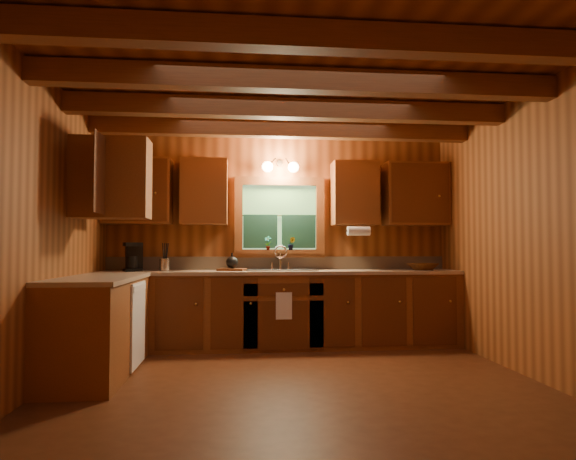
% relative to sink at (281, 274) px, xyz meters
% --- Properties ---
extents(room, '(4.20, 4.20, 4.20)m').
position_rel_sink_xyz_m(room, '(0.00, -1.60, 0.44)').
color(room, '#4D2612').
rests_on(room, ground).
extents(ceiling_beams, '(4.20, 2.54, 0.18)m').
position_rel_sink_xyz_m(ceiling_beams, '(0.00, -1.60, 1.63)').
color(ceiling_beams, brown).
rests_on(ceiling_beams, room).
extents(base_cabinets, '(4.20, 2.22, 0.86)m').
position_rel_sink_xyz_m(base_cabinets, '(-0.49, -0.32, -0.43)').
color(base_cabinets, brown).
rests_on(base_cabinets, ground).
extents(countertop, '(4.20, 2.24, 0.04)m').
position_rel_sink_xyz_m(countertop, '(-0.48, -0.31, 0.02)').
color(countertop, tan).
rests_on(countertop, base_cabinets).
extents(backsplash, '(4.20, 0.02, 0.16)m').
position_rel_sink_xyz_m(backsplash, '(0.00, 0.28, 0.12)').
color(backsplash, '#9C8469').
rests_on(backsplash, room).
extents(dishwasher_panel, '(0.02, 0.60, 0.80)m').
position_rel_sink_xyz_m(dishwasher_panel, '(-1.47, -0.92, -0.43)').
color(dishwasher_panel, white).
rests_on(dishwasher_panel, base_cabinets).
extents(upper_cabinets, '(4.19, 1.77, 0.78)m').
position_rel_sink_xyz_m(upper_cabinets, '(-0.56, -0.18, 0.98)').
color(upper_cabinets, brown).
rests_on(upper_cabinets, room).
extents(window, '(1.12, 0.08, 1.00)m').
position_rel_sink_xyz_m(window, '(0.00, 0.26, 0.67)').
color(window, brown).
rests_on(window, room).
extents(window_sill, '(1.06, 0.14, 0.04)m').
position_rel_sink_xyz_m(window_sill, '(0.00, 0.22, 0.26)').
color(window_sill, brown).
rests_on(window_sill, room).
extents(wall_sconce, '(0.45, 0.21, 0.17)m').
position_rel_sink_xyz_m(wall_sconce, '(0.00, 0.14, 1.31)').
color(wall_sconce, black).
rests_on(wall_sconce, room).
extents(paper_towel_roll, '(0.27, 0.11, 0.11)m').
position_rel_sink_xyz_m(paper_towel_roll, '(0.92, -0.07, 0.51)').
color(paper_towel_roll, white).
rests_on(paper_towel_roll, upper_cabinets).
extents(dish_towel, '(0.18, 0.01, 0.30)m').
position_rel_sink_xyz_m(dish_towel, '(0.00, -0.34, -0.34)').
color(dish_towel, white).
rests_on(dish_towel, base_cabinets).
extents(sink, '(0.82, 0.48, 0.43)m').
position_rel_sink_xyz_m(sink, '(0.00, 0.00, 0.00)').
color(sink, silver).
rests_on(sink, countertop).
extents(coffee_maker, '(0.19, 0.24, 0.33)m').
position_rel_sink_xyz_m(coffee_maker, '(-1.72, -0.00, 0.21)').
color(coffee_maker, black).
rests_on(coffee_maker, countertop).
extents(utensil_crock, '(0.11, 0.11, 0.32)m').
position_rel_sink_xyz_m(utensil_crock, '(-1.36, -0.03, 0.12)').
color(utensil_crock, silver).
rests_on(utensil_crock, countertop).
extents(cutting_board, '(0.36, 0.29, 0.03)m').
position_rel_sink_xyz_m(cutting_board, '(-0.58, -0.03, 0.06)').
color(cutting_board, '#522711').
rests_on(cutting_board, countertop).
extents(teakettle, '(0.14, 0.14, 0.18)m').
position_rel_sink_xyz_m(teakettle, '(-0.58, -0.03, 0.14)').
color(teakettle, black).
rests_on(teakettle, cutting_board).
extents(wicker_basket, '(0.38, 0.38, 0.08)m').
position_rel_sink_xyz_m(wicker_basket, '(1.70, -0.09, 0.09)').
color(wicker_basket, '#48230C').
rests_on(wicker_basket, countertop).
extents(potted_plant_left, '(0.11, 0.09, 0.17)m').
position_rel_sink_xyz_m(potted_plant_left, '(-0.15, 0.19, 0.37)').
color(potted_plant_left, '#522711').
rests_on(potted_plant_left, window_sill).
extents(potted_plant_right, '(0.10, 0.09, 0.16)m').
position_rel_sink_xyz_m(potted_plant_right, '(0.14, 0.20, 0.37)').
color(potted_plant_right, '#522711').
rests_on(potted_plant_right, window_sill).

